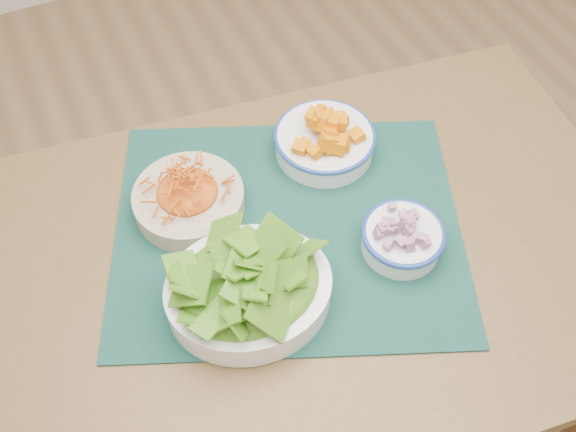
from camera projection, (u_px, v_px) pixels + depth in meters
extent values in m
plane|color=#A57A50|center=(389.00, 357.00, 1.76)|extent=(4.00, 4.00, 0.00)
cube|color=brown|center=(318.00, 258.00, 1.09)|extent=(1.22, 0.89, 0.04)
cylinder|color=brown|center=(57.00, 292.00, 1.48)|extent=(0.06, 0.06, 0.71)
cylinder|color=brown|center=(456.00, 185.00, 1.66)|extent=(0.06, 0.06, 0.71)
cube|color=black|center=(288.00, 227.00, 1.10)|extent=(0.73, 0.67, 0.00)
cylinder|color=tan|center=(189.00, 201.00, 1.10)|extent=(0.24, 0.24, 0.04)
ellipsoid|color=#D15A14|center=(186.00, 188.00, 1.07)|extent=(0.17, 0.17, 0.03)
cylinder|color=white|center=(324.00, 143.00, 1.18)|extent=(0.20, 0.20, 0.05)
torus|color=navy|center=(325.00, 136.00, 1.17)|extent=(0.19, 0.19, 0.01)
ellipsoid|color=orange|center=(326.00, 125.00, 1.14)|extent=(0.16, 0.16, 0.05)
ellipsoid|color=#2D670F|center=(247.00, 274.00, 0.94)|extent=(0.23, 0.19, 0.06)
cylinder|color=white|center=(402.00, 240.00, 1.05)|extent=(0.16, 0.16, 0.05)
torus|color=navy|center=(403.00, 233.00, 1.04)|extent=(0.14, 0.14, 0.01)
ellipsoid|color=maroon|center=(405.00, 228.00, 1.03)|extent=(0.12, 0.12, 0.02)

